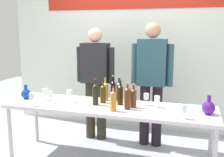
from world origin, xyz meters
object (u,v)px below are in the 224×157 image
object	(u,v)px
decanter_blue_right	(208,107)
wine_glass_left_3	(50,94)
wine_bottle_3	(113,100)
wine_glass_right_0	(146,97)
wine_bottle_2	(95,94)
wine_bottle_6	(120,94)
wine_bottle_7	(127,98)
decanter_blue_left	(26,94)
wine_bottle_0	(105,91)
display_table	(108,110)
wine_glass_left_0	(32,97)
wine_bottle_8	(113,90)
wine_glass_right_1	(184,109)
wine_glass_left_2	(45,92)
presenter_left	(95,77)
wine_bottle_5	(119,91)
presenter_right	(152,77)
wine_glass_right_2	(157,99)
wine_bottle_4	(133,97)
wine_bottle_1	(103,93)
wine_glass_left_1	(69,93)

from	to	relation	value
decanter_blue_right	wine_glass_left_3	size ratio (longest dim) A/B	1.47
wine_bottle_3	wine_glass_right_0	bearing A→B (deg)	47.57
wine_bottle_2	wine_bottle_6	distance (m)	0.31
decanter_blue_right	wine_bottle_7	xyz separation A→B (m)	(-0.90, -0.07, 0.06)
decanter_blue_left	wine_bottle_0	distance (m)	1.07
display_table	decanter_blue_left	xyz separation A→B (m)	(-1.16, -0.00, 0.12)
wine_glass_left_0	wine_bottle_8	bearing A→B (deg)	29.72
wine_bottle_3	wine_glass_left_3	size ratio (longest dim) A/B	1.98
wine_bottle_0	wine_glass_right_1	xyz separation A→B (m)	(1.01, -0.48, -0.02)
wine_bottle_0	wine_bottle_6	world-z (taller)	wine_bottle_6
display_table	wine_glass_left_2	xyz separation A→B (m)	(-0.88, 0.03, 0.15)
decanter_blue_right	wine_bottle_3	world-z (taller)	wine_bottle_3
presenter_left	wine_bottle_7	xyz separation A→B (m)	(0.67, -0.75, -0.08)
wine_bottle_5	wine_glass_left_2	distance (m)	0.97
wine_glass_left_2	wine_glass_right_0	bearing A→B (deg)	5.30
wine_bottle_0	wine_bottle_3	distance (m)	0.50
presenter_right	wine_glass_left_3	size ratio (longest dim) A/B	11.87
presenter_left	wine_glass_right_2	xyz separation A→B (m)	(0.99, -0.58, -0.12)
wine_glass_left_0	wine_glass_right_1	xyz separation A→B (m)	(1.78, 0.04, -0.01)
wine_glass_left_0	wine_glass_right_1	size ratio (longest dim) A/B	1.07
wine_bottle_4	wine_glass_left_2	size ratio (longest dim) A/B	1.95
presenter_right	wine_glass_left_3	world-z (taller)	presenter_right
wine_glass_right_1	wine_glass_right_2	world-z (taller)	wine_glass_right_1
wine_bottle_2	wine_glass_left_0	xyz separation A→B (m)	(-0.72, -0.27, -0.02)
wine_bottle_2	wine_glass_right_1	world-z (taller)	wine_bottle_2
display_table	wine_glass_right_0	xyz separation A→B (m)	(0.44, 0.16, 0.16)
decanter_blue_left	display_table	bearing A→B (deg)	0.13
display_table	wine_bottle_6	bearing A→B (deg)	33.49
decanter_blue_left	wine_glass_left_2	bearing A→B (deg)	7.61
wine_glass_right_1	wine_glass_left_2	bearing A→B (deg)	171.48
wine_bottle_1	wine_glass_right_2	world-z (taller)	wine_bottle_1
decanter_blue_left	wine_bottle_1	world-z (taller)	wine_bottle_1
wine_bottle_5	wine_bottle_3	bearing A→B (deg)	-82.42
decanter_blue_left	wine_bottle_6	bearing A→B (deg)	3.84
wine_bottle_7	wine_glass_left_0	distance (m)	1.16
decanter_blue_right	wine_bottle_4	bearing A→B (deg)	178.84
wine_bottle_5	wine_bottle_6	bearing A→B (deg)	-71.21
wine_bottle_1	wine_bottle_0	bearing A→B (deg)	95.41
wine_glass_right_2	wine_bottle_1	bearing A→B (deg)	179.13
wine_bottle_0	wine_glass_left_3	world-z (taller)	wine_bottle_0
wine_bottle_7	wine_glass_left_1	distance (m)	0.79
wine_bottle_3	wine_bottle_6	xyz separation A→B (m)	(0.01, 0.27, 0.01)
wine_bottle_2	wine_glass_left_1	xyz separation A→B (m)	(-0.36, 0.03, -0.03)
wine_bottle_4	wine_glass_left_3	xyz separation A→B (m)	(-1.06, -0.09, -0.02)
presenter_right	wine_bottle_5	size ratio (longest dim) A/B	5.98
wine_bottle_2	wine_glass_left_1	size ratio (longest dim) A/B	2.11
decanter_blue_left	wine_bottle_2	distance (m)	1.00
wine_bottle_2	wine_bottle_8	xyz separation A→B (m)	(0.16, 0.23, 0.00)
display_table	wine_bottle_2	bearing A→B (deg)	-177.25
wine_bottle_0	wine_bottle_8	xyz separation A→B (m)	(0.11, -0.02, 0.01)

